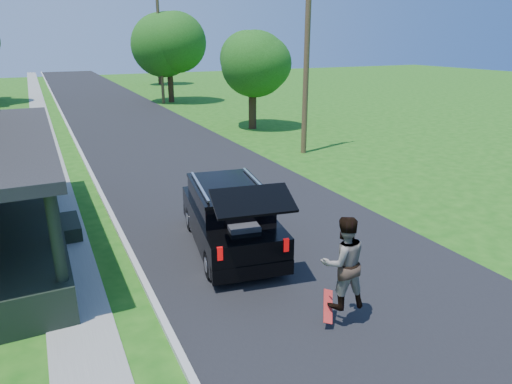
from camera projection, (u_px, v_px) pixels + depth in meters
name	position (u px, v px, depth m)	size (l,w,h in m)	color
ground	(336.00, 287.00, 10.77)	(140.00, 140.00, 0.00)	#195611
street	(145.00, 134.00, 27.83)	(8.00, 120.00, 0.02)	black
curb	(74.00, 140.00, 26.17)	(0.15, 120.00, 0.12)	#AAAAA5
sidewalk	(45.00, 143.00, 25.53)	(1.30, 120.00, 0.03)	gray
black_suv	(230.00, 217.00, 12.53)	(2.69, 5.34, 2.38)	black
skateboarder	(343.00, 262.00, 8.95)	(1.05, 0.88, 1.93)	black
skateboard	(328.00, 307.00, 9.28)	(0.48, 0.56, 0.50)	#B0130F
tree_right_near	(252.00, 53.00, 28.07)	(5.44, 5.11, 6.98)	black
tree_right_mid	(168.00, 40.00, 39.90)	(7.29, 7.12, 8.36)	black
tree_right_far	(158.00, 42.00, 55.87)	(5.53, 5.66, 7.56)	black
utility_pole_near	(307.00, 50.00, 21.73)	(1.71, 0.31, 9.71)	#452F20
utility_pole_far	(160.00, 41.00, 39.13)	(1.59, 0.59, 10.25)	#452F20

